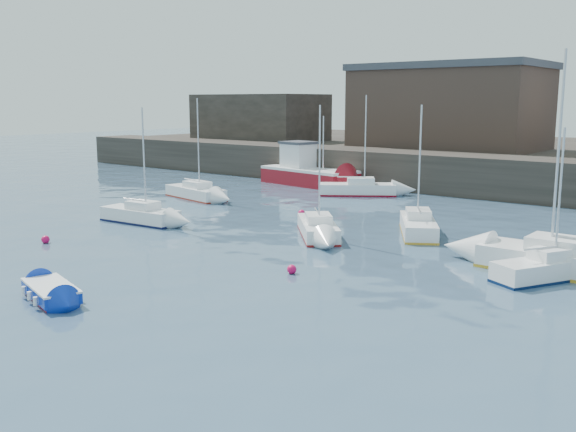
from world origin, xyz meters
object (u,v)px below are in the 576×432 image
Objects in this scene: blue_dinghy at (51,291)px; sailboat_a at (140,215)px; sailboat_e at (196,192)px; sailboat_f at (418,225)px; sailboat_h at (357,189)px; buoy_near at (46,243)px; buoy_mid at (292,274)px; sailboat_b at (318,228)px; sailboat_c at (546,268)px; buoy_far at (302,216)px; sailboat_d at (567,262)px; fishing_boat at (307,171)px.

sailboat_a is (-9.48, 11.60, 0.15)m from blue_dinghy.
sailboat_e is 1.06× the size of sailboat_f.
sailboat_h is at bearing 135.25° from sailboat_f.
buoy_near reaches higher than buoy_mid.
blue_dinghy is 0.46× the size of sailboat_e.
sailboat_b reaches higher than buoy_near.
buoy_near is at bearing -157.95° from sailboat_c.
sailboat_a is 9.79m from buoy_far.
sailboat_e is 0.97× the size of sailboat_h.
blue_dinghy is at bearing -80.19° from buoy_far.
sailboat_d is at bearing -36.20° from sailboat_h.
sailboat_a is 18.00m from sailboat_h.
sailboat_f is at bearing -4.39° from sailboat_e.
buoy_far is at bearing 50.90° from sailboat_a.
blue_dinghy is 8.06× the size of buoy_near.
buoy_far is at bearing -5.50° from sailboat_e.
sailboat_a is at bearing -81.82° from fishing_boat.
sailboat_a is 16.35× the size of buoy_near.
sailboat_f is (4.89, 18.76, 0.16)m from blue_dinghy.
sailboat_b is at bearing 117.82° from buoy_mid.
sailboat_e is at bearing 160.72° from sailboat_b.
sailboat_h reaches higher than buoy_mid.
buoy_far is (9.06, -12.58, -1.13)m from fishing_boat.
sailboat_a is at bearing 129.28° from blue_dinghy.
sailboat_h is 18.92× the size of buoy_mid.
sailboat_b is 1.00× the size of sailboat_f.
sailboat_c is 9.51m from sailboat_f.
fishing_boat is 21.43m from sailboat_b.
sailboat_b is 1.13× the size of sailboat_c.
sailboat_c reaches higher than buoy_near.
sailboat_h is at bearing 77.57° from sailboat_a.
sailboat_e is 18.30× the size of buoy_mid.
fishing_boat is 21.63m from sailboat_f.
sailboat_b reaches higher than sailboat_c.
buoy_mid is at bearing -91.97° from sailboat_f.
sailboat_a is 16.06m from sailboat_f.
fishing_boat is at bearing 98.18° from sailboat_a.
sailboat_c is 27.70m from sailboat_e.
buoy_near is at bearing 150.15° from blue_dinghy.
sailboat_c reaches higher than blue_dinghy.
sailboat_h reaches higher than fishing_boat.
sailboat_f is at bearing 88.03° from buoy_mid.
buoy_far is (-16.82, 4.00, -0.55)m from sailboat_d.
sailboat_f reaches higher than sailboat_c.
sailboat_d is 11.36m from buoy_mid.
sailboat_f is 19.38m from buoy_near.
sailboat_d reaches higher than sailboat_h.
sailboat_a is at bearing -62.79° from sailboat_e.
sailboat_b is (13.34, -16.76, -0.69)m from fishing_boat.
buoy_mid is at bearing -54.35° from buoy_far.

